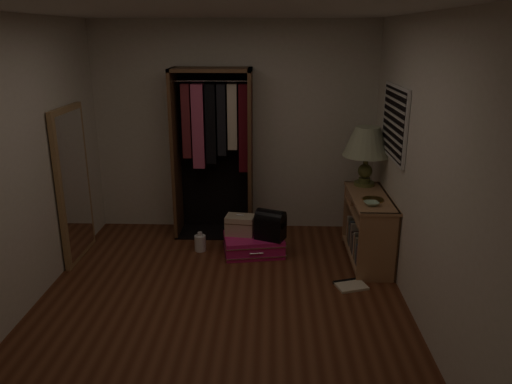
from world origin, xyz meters
TOP-DOWN VIEW (x-y plane):
  - ground at (0.00, 0.00)m, footprint 4.00×4.00m
  - room_walls at (0.08, 0.04)m, footprint 3.52×4.02m
  - console_bookshelf at (1.54, 1.04)m, footprint 0.42×1.12m
  - open_wardrobe at (-0.23, 1.77)m, footprint 0.95×0.50m
  - floor_mirror at (-1.70, 1.00)m, footprint 0.06×0.80m
  - pink_suitcase at (0.27, 1.13)m, footprint 0.75×0.60m
  - train_case at (0.11, 1.20)m, footprint 0.36×0.27m
  - black_bag at (0.46, 1.07)m, footprint 0.37×0.31m
  - table_lamp at (1.54, 1.41)m, footprint 0.56×0.56m
  - brass_tray at (1.54, 0.86)m, footprint 0.27×0.27m
  - ceramic_bowl at (1.49, 0.70)m, footprint 0.17×0.17m
  - white_jug at (-0.36, 1.18)m, footprint 0.15×0.15m
  - floor_book at (1.27, 0.37)m, footprint 0.35×0.31m

SIDE VIEW (x-z plane):
  - ground at x=0.00m, z-range 0.00..0.00m
  - floor_book at x=1.27m, z-range 0.00..0.03m
  - white_jug at x=-0.36m, z-range -0.02..0.21m
  - pink_suitcase at x=0.27m, z-range 0.00..0.21m
  - train_case at x=0.11m, z-range 0.20..0.44m
  - black_bag at x=0.46m, z-range 0.21..0.56m
  - console_bookshelf at x=1.54m, z-range 0.02..0.77m
  - brass_tray at x=1.54m, z-range 0.75..0.76m
  - ceramic_bowl at x=1.49m, z-range 0.75..0.79m
  - floor_mirror at x=-1.70m, z-range 0.00..1.70m
  - open_wardrobe at x=-0.23m, z-range 0.18..2.23m
  - table_lamp at x=1.54m, z-range 0.91..1.59m
  - room_walls at x=0.08m, z-range 0.20..2.80m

